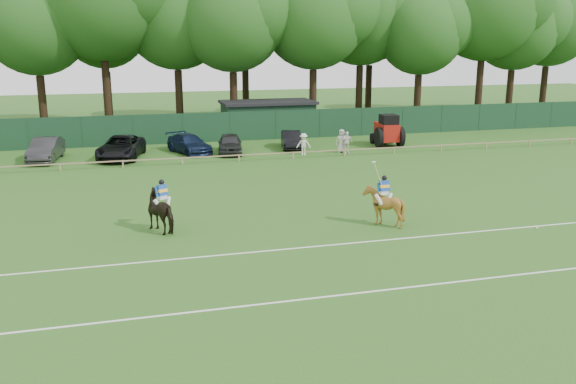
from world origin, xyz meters
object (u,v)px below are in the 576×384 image
object	(u,v)px
utility_shed	(268,117)
tractor	(387,131)
horse_chestnut	(383,206)
spectator_right	(342,141)
sedan_grey	(46,149)
horse_dark	(163,211)
suv_black	(121,147)
estate_black	(291,140)
polo_ball	(537,228)
spectator_left	(304,144)
hatch_grey	(230,144)
spectator_mid	(346,142)
sedan_navy	(189,144)

from	to	relation	value
utility_shed	tractor	xyz separation A→B (m)	(7.92, -8.67, -0.32)
horse_chestnut	spectator_right	size ratio (longest dim) A/B	1.04
sedan_grey	horse_chestnut	bearing A→B (deg)	-44.10
horse_dark	suv_black	size ratio (longest dim) A/B	0.38
estate_black	polo_ball	size ratio (longest dim) A/B	46.23
horse_chestnut	utility_shed	bearing A→B (deg)	-92.34
estate_black	spectator_left	world-z (taller)	spectator_left
horse_chestnut	spectator_right	bearing A→B (deg)	-103.89
horse_chestnut	suv_black	distance (m)	23.39
horse_chestnut	utility_shed	size ratio (longest dim) A/B	0.22
horse_dark	sedan_grey	xyz separation A→B (m)	(-6.89, 18.96, -0.12)
tractor	polo_ball	bearing A→B (deg)	-91.41
horse_chestnut	hatch_grey	world-z (taller)	horse_chestnut
hatch_grey	spectator_left	bearing A→B (deg)	-12.96
horse_dark	utility_shed	xyz separation A→B (m)	(11.37, 27.08, 0.60)
hatch_grey	polo_ball	xyz separation A→B (m)	(10.20, -22.67, -0.70)
sedan_grey	tractor	xyz separation A→B (m)	(26.18, -0.55, 0.40)
horse_chestnut	utility_shed	world-z (taller)	utility_shed
suv_black	spectator_mid	world-z (taller)	spectator_mid
horse_chestnut	spectator_left	xyz separation A→B (m)	(1.57, 18.04, -0.11)
sedan_grey	polo_ball	bearing A→B (deg)	-37.93
horse_dark	sedan_grey	world-z (taller)	horse_dark
sedan_grey	spectator_right	size ratio (longest dim) A/B	2.79
hatch_grey	spectator_left	xyz separation A→B (m)	(5.21, -2.16, 0.07)
horse_dark	spectator_mid	size ratio (longest dim) A/B	1.32
suv_black	polo_ball	world-z (taller)	suv_black
hatch_grey	spectator_right	distance (m)	8.54
spectator_right	utility_shed	size ratio (longest dim) A/B	0.21
sedan_grey	sedan_navy	world-z (taller)	sedan_grey
utility_shed	horse_chestnut	bearing A→B (deg)	-92.82
spectator_left	spectator_mid	size ratio (longest dim) A/B	0.98
horse_dark	spectator_right	xyz separation A→B (m)	(14.64, 16.53, -0.05)
hatch_grey	spectator_mid	distance (m)	8.88
spectator_left	tractor	bearing A→B (deg)	32.57
spectator_right	utility_shed	distance (m)	11.06
sedan_navy	spectator_right	world-z (taller)	spectator_right
sedan_grey	spectator_left	size ratio (longest dim) A/B	3.03
estate_black	spectator_mid	xyz separation A→B (m)	(3.47, -3.20, 0.15)
estate_black	utility_shed	bearing A→B (deg)	101.82
spectator_right	sedan_grey	bearing A→B (deg)	-168.96
sedan_navy	tractor	distance (m)	15.99
estate_black	utility_shed	distance (m)	7.83
tractor	sedan_grey	bearing A→B (deg)	-175.65
sedan_navy	hatch_grey	distance (m)	3.13
horse_dark	spectator_left	xyz separation A→B (m)	(11.52, 16.24, -0.11)
horse_chestnut	spectator_right	xyz separation A→B (m)	(4.70, 18.33, -0.04)
sedan_navy	spectator_mid	xyz separation A→B (m)	(11.55, -3.27, 0.13)
horse_dark	spectator_right	bearing A→B (deg)	-161.03
tractor	horse_chestnut	bearing A→B (deg)	-109.25
hatch_grey	horse_chestnut	bearing A→B (deg)	-70.25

